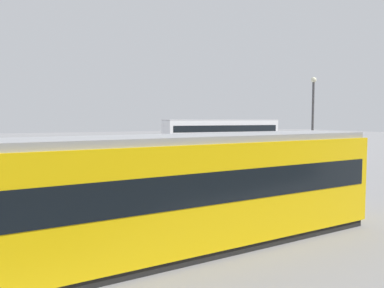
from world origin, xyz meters
TOP-DOWN VIEW (x-y plane):
  - ground_plane at (0.00, 0.00)m, footprint 160.00×160.00m
  - double_decker_bus at (-4.85, -3.65)m, footprint 11.73×2.86m
  - tram_yellow at (7.75, 17.45)m, footprint 13.94×4.18m
  - pedestrian_near_railing at (2.45, 5.77)m, footprint 0.42×0.42m
  - pedestrian_crossing at (-0.12, 9.61)m, footprint 0.45×0.45m
  - pedestrian_railing at (5.18, 6.40)m, footprint 6.83×0.47m
  - info_sign at (9.04, 7.03)m, footprint 1.28×0.19m
  - street_lamp at (-5.30, 8.34)m, footprint 0.36×0.36m

SIDE VIEW (x-z plane):
  - ground_plane at x=0.00m, z-range 0.00..0.00m
  - pedestrian_railing at x=5.18m, z-range 0.19..1.27m
  - pedestrian_near_railing at x=2.45m, z-range 0.13..1.85m
  - pedestrian_crossing at x=-0.12m, z-range 0.15..1.96m
  - info_sign at x=9.04m, z-range 0.50..2.93m
  - tram_yellow at x=7.75m, z-range 0.07..3.52m
  - double_decker_bus at x=-4.85m, z-range 0.04..3.88m
  - street_lamp at x=-5.30m, z-range 0.58..7.26m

